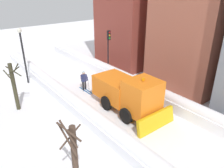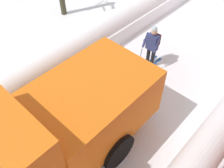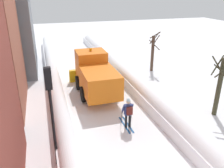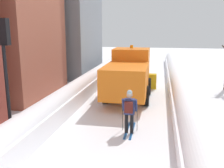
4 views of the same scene
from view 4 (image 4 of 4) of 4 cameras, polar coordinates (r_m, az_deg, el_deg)
name	(u,v)px [view 4 (image 4 of 4)]	position (r m, az deg, el deg)	size (l,w,h in m)	color
ground_plane	(130,98)	(15.63, 3.99, -3.04)	(80.00, 80.00, 0.00)	white
snowbank_left	(84,86)	(16.07, -6.39, -0.47)	(1.10, 36.00, 1.26)	white
snowbank_right	(179,91)	(15.45, 14.87, -1.63)	(1.10, 36.00, 1.14)	white
plow_truck	(129,75)	(15.02, 3.74, 2.11)	(3.20, 5.98, 3.12)	orange
skier	(129,110)	(10.18, 3.89, -5.75)	(0.62, 1.80, 1.81)	black
traffic_light_pole	(6,59)	(9.47, -22.60, 5.28)	(0.28, 0.42, 4.50)	black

